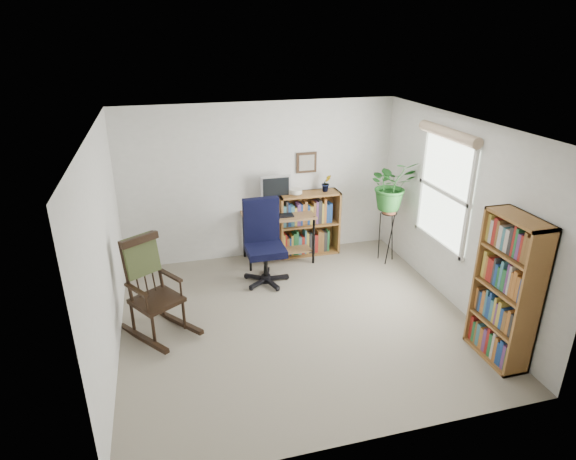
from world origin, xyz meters
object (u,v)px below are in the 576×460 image
object	(u,v)px
desk	(278,237)
office_chair	(265,243)
tall_bookshelf	(507,290)
rocking_chair	(155,288)
low_bookshelf	(309,224)

from	to	relation	value
desk	office_chair	size ratio (longest dim) A/B	0.88
office_chair	tall_bookshelf	xyz separation A→B (m)	(2.07, -2.30, 0.22)
office_chair	tall_bookshelf	bearing A→B (deg)	-48.34
office_chair	rocking_chair	world-z (taller)	office_chair
office_chair	rocking_chair	xyz separation A→B (m)	(-1.49, -0.88, -0.00)
desk	office_chair	world-z (taller)	office_chair
desk	office_chair	distance (m)	0.78
office_chair	low_bookshelf	bearing A→B (deg)	41.31
office_chair	low_bookshelf	xyz separation A→B (m)	(0.87, 0.78, -0.10)
low_bookshelf	tall_bookshelf	world-z (taller)	tall_bookshelf
desk	tall_bookshelf	size ratio (longest dim) A/B	0.65
desk	rocking_chair	world-z (taller)	rocking_chair
rocking_chair	low_bookshelf	xyz separation A→B (m)	(2.36, 1.66, -0.09)
desk	tall_bookshelf	bearing A→B (deg)	-59.76
office_chair	rocking_chair	size ratio (longest dim) A/B	1.00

